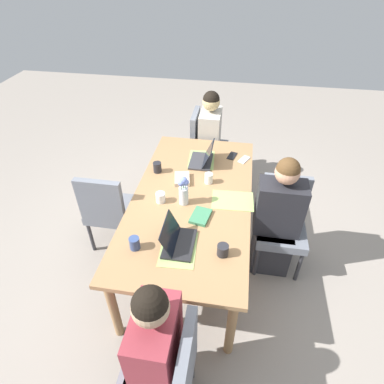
# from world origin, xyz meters

# --- Properties ---
(ground_plane) EXTENTS (10.00, 10.00, 0.00)m
(ground_plane) POSITION_xyz_m (0.00, 0.00, 0.00)
(ground_plane) COLOR gray
(dining_table) EXTENTS (2.05, 1.04, 0.72)m
(dining_table) POSITION_xyz_m (0.00, 0.00, 0.65)
(dining_table) COLOR #9E754C
(dining_table) RESTS_ON ground_plane
(chair_head_right_left_near) EXTENTS (0.44, 0.44, 0.90)m
(chair_head_right_left_near) POSITION_xyz_m (1.34, 0.07, 0.50)
(chair_head_right_left_near) COLOR slate
(chair_head_right_left_near) RESTS_ON ground_plane
(person_head_right_left_near) EXTENTS (0.40, 0.36, 1.19)m
(person_head_right_left_near) POSITION_xyz_m (1.28, -0.01, 0.53)
(person_head_right_left_near) COLOR #2D2D33
(person_head_right_left_near) RESTS_ON ground_plane
(chair_near_left_mid) EXTENTS (0.44, 0.44, 0.90)m
(chair_near_left_mid) POSITION_xyz_m (0.08, -0.82, 0.50)
(chair_near_left_mid) COLOR slate
(chair_near_left_mid) RESTS_ON ground_plane
(person_near_left_mid) EXTENTS (0.36, 0.40, 1.19)m
(person_near_left_mid) POSITION_xyz_m (0.00, -0.76, 0.53)
(person_near_left_mid) COLOR #2D2D33
(person_near_left_mid) RESTS_ON ground_plane
(chair_head_left_left_far) EXTENTS (0.44, 0.44, 0.90)m
(chair_head_left_left_far) POSITION_xyz_m (-1.37, -0.08, 0.50)
(chair_head_left_left_far) COLOR slate
(chair_head_left_left_far) RESTS_ON ground_plane
(person_head_left_left_far) EXTENTS (0.40, 0.36, 1.19)m
(person_head_left_left_far) POSITION_xyz_m (-1.31, -0.01, 0.53)
(person_head_left_left_far) COLOR #2D2D33
(person_head_left_left_far) RESTS_ON ground_plane
(chair_far_right_near) EXTENTS (0.44, 0.44, 0.90)m
(chair_far_right_near) POSITION_xyz_m (-0.03, 0.81, 0.50)
(chair_far_right_near) COLOR slate
(chair_far_right_near) RESTS_ON ground_plane
(flower_vase) EXTENTS (0.09, 0.09, 0.27)m
(flower_vase) POSITION_xyz_m (-0.10, 0.06, 0.88)
(flower_vase) COLOR silver
(flower_vase) RESTS_ON dining_table
(placemat_head_right_left_near) EXTENTS (0.38, 0.29, 0.00)m
(placemat_head_right_left_near) POSITION_xyz_m (0.60, -0.00, 0.73)
(placemat_head_right_left_near) COLOR #9EBC66
(placemat_head_right_left_near) RESTS_ON dining_table
(placemat_near_left_mid) EXTENTS (0.28, 0.37, 0.00)m
(placemat_near_left_mid) POSITION_xyz_m (0.00, -0.36, 0.73)
(placemat_near_left_mid) COLOR #9EBC66
(placemat_near_left_mid) RESTS_ON dining_table
(placemat_head_left_left_far) EXTENTS (0.37, 0.28, 0.00)m
(placemat_head_left_left_far) POSITION_xyz_m (-0.62, -0.00, 0.73)
(placemat_head_left_left_far) COLOR #9EBC66
(placemat_head_left_left_far) RESTS_ON dining_table
(laptop_head_right_left_near) EXTENTS (0.32, 0.22, 0.20)m
(laptop_head_right_left_near) POSITION_xyz_m (0.56, -0.02, 0.77)
(laptop_head_right_left_near) COLOR #38383D
(laptop_head_right_left_near) RESTS_ON dining_table
(laptop_head_left_left_far) EXTENTS (0.32, 0.22, 0.20)m
(laptop_head_left_left_far) POSITION_xyz_m (-0.58, 0.02, 0.77)
(laptop_head_left_left_far) COLOR black
(laptop_head_left_left_far) RESTS_ON dining_table
(coffee_mug_near_left) EXTENTS (0.08, 0.08, 0.09)m
(coffee_mug_near_left) POSITION_xyz_m (-0.61, -0.32, 0.77)
(coffee_mug_near_left) COLOR #232328
(coffee_mug_near_left) RESTS_ON dining_table
(coffee_mug_near_right) EXTENTS (0.08, 0.08, 0.10)m
(coffee_mug_near_right) POSITION_xyz_m (0.32, 0.39, 0.77)
(coffee_mug_near_right) COLOR #232328
(coffee_mug_near_right) RESTS_ON dining_table
(coffee_mug_centre_left) EXTENTS (0.08, 0.08, 0.10)m
(coffee_mug_centre_left) POSITION_xyz_m (-0.66, 0.32, 0.77)
(coffee_mug_centre_left) COLOR #33477A
(coffee_mug_centre_left) RESTS_ON dining_table
(coffee_mug_centre_right) EXTENTS (0.08, 0.08, 0.09)m
(coffee_mug_centre_right) POSITION_xyz_m (-0.11, 0.26, 0.77)
(coffee_mug_centre_right) COLOR white
(coffee_mug_centre_right) RESTS_ON dining_table
(coffee_mug_far_left) EXTENTS (0.08, 0.08, 0.10)m
(coffee_mug_far_left) POSITION_xyz_m (0.23, -0.12, 0.77)
(coffee_mug_far_left) COLOR white
(coffee_mug_far_left) RESTS_ON dining_table
(book_red_cover) EXTENTS (0.22, 0.18, 0.03)m
(book_red_cover) POSITION_xyz_m (-0.26, -0.11, 0.74)
(book_red_cover) COLOR #3D7F56
(book_red_cover) RESTS_ON dining_table
(book_blue_cover) EXTENTS (0.22, 0.18, 0.04)m
(book_blue_cover) POSITION_xyz_m (0.22, 0.13, 0.74)
(book_blue_cover) COLOR #B2A38E
(book_blue_cover) RESTS_ON dining_table
(phone_black) EXTENTS (0.16, 0.11, 0.01)m
(phone_black) POSITION_xyz_m (0.73, -0.31, 0.73)
(phone_black) COLOR black
(phone_black) RESTS_ON dining_table
(phone_silver) EXTENTS (0.17, 0.13, 0.01)m
(phone_silver) POSITION_xyz_m (0.68, -0.43, 0.73)
(phone_silver) COLOR silver
(phone_silver) RESTS_ON dining_table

